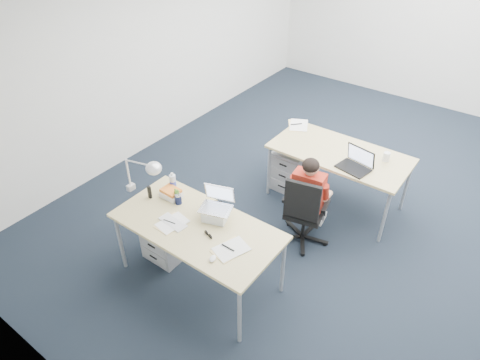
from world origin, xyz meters
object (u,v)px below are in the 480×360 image
at_px(cordless_phone, 150,192).
at_px(dark_laptop, 355,160).
at_px(desk_near, 197,229).
at_px(computer_mouse, 213,259).
at_px(silver_laptop, 215,206).
at_px(can_koozie, 178,199).
at_px(water_bottle, 173,182).
at_px(drawer_pedestal_near, 169,232).
at_px(bear_figurine, 177,195).
at_px(seated_person, 311,195).
at_px(book_stack, 171,193).
at_px(office_chair, 303,223).
at_px(far_cup, 386,157).
at_px(sunglasses, 208,235).
at_px(headphones, 217,206).
at_px(wireless_keyboard, 173,222).
at_px(drawer_pedestal_far, 293,167).
at_px(desk_far, 340,155).

distance_m(cordless_phone, dark_laptop, 2.21).
relative_size(desk_near, computer_mouse, 19.30).
bearing_deg(silver_laptop, can_koozie, 167.36).
xyz_separation_m(can_koozie, water_bottle, (-0.19, 0.13, 0.05)).
relative_size(drawer_pedestal_near, can_koozie, 5.16).
relative_size(drawer_pedestal_near, cordless_phone, 3.96).
height_order(drawer_pedestal_near, water_bottle, water_bottle).
height_order(bear_figurine, dark_laptop, dark_laptop).
height_order(desk_near, seated_person, seated_person).
relative_size(computer_mouse, water_bottle, 0.39).
relative_size(water_bottle, book_stack, 1.05).
bearing_deg(office_chair, far_cup, 52.40).
bearing_deg(water_bottle, sunglasses, -23.49).
bearing_deg(office_chair, can_koozie, -146.17).
bearing_deg(computer_mouse, office_chair, 64.63).
bearing_deg(headphones, wireless_keyboard, -121.09).
bearing_deg(drawer_pedestal_far, office_chair, -53.24).
bearing_deg(silver_laptop, drawer_pedestal_near, 169.04).
relative_size(office_chair, wireless_keyboard, 3.15).
bearing_deg(drawer_pedestal_far, dark_laptop, -15.10).
bearing_deg(headphones, book_stack, -170.30).
height_order(sunglasses, far_cup, far_cup).
height_order(desk_far, seated_person, seated_person).
height_order(can_koozie, bear_figurine, bear_figurine).
xyz_separation_m(drawer_pedestal_near, drawer_pedestal_far, (0.43, 1.85, 0.00)).
bearing_deg(drawer_pedestal_far, desk_near, -87.56).
bearing_deg(silver_laptop, office_chair, 44.57).
bearing_deg(computer_mouse, sunglasses, 118.13).
xyz_separation_m(desk_near, headphones, (-0.01, 0.31, 0.06)).
relative_size(desk_near, drawer_pedestal_near, 2.91).
bearing_deg(sunglasses, computer_mouse, -28.28).
height_order(office_chair, drawer_pedestal_near, office_chair).
bearing_deg(desk_near, seated_person, 66.87).
relative_size(desk_far, wireless_keyboard, 5.55).
distance_m(bear_figurine, far_cup, 2.39).
height_order(silver_laptop, can_koozie, silver_laptop).
height_order(book_stack, sunglasses, book_stack).
xyz_separation_m(computer_mouse, bear_figurine, (-0.79, 0.42, 0.05)).
bearing_deg(computer_mouse, book_stack, 135.69).
relative_size(desk_near, seated_person, 1.49).
xyz_separation_m(drawer_pedestal_far, wireless_keyboard, (-0.12, -2.06, 0.46)).
bearing_deg(dark_laptop, water_bottle, -121.33).
distance_m(office_chair, book_stack, 1.49).
bearing_deg(silver_laptop, desk_near, -133.51).
xyz_separation_m(headphones, sunglasses, (0.19, -0.36, -0.01)).
xyz_separation_m(silver_laptop, dark_laptop, (0.70, 1.54, -0.03)).
bearing_deg(book_stack, water_bottle, 122.75).
relative_size(office_chair, seated_person, 0.85).
xyz_separation_m(office_chair, drawer_pedestal_far, (-0.64, 0.85, 0.02)).
height_order(silver_laptop, book_stack, silver_laptop).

